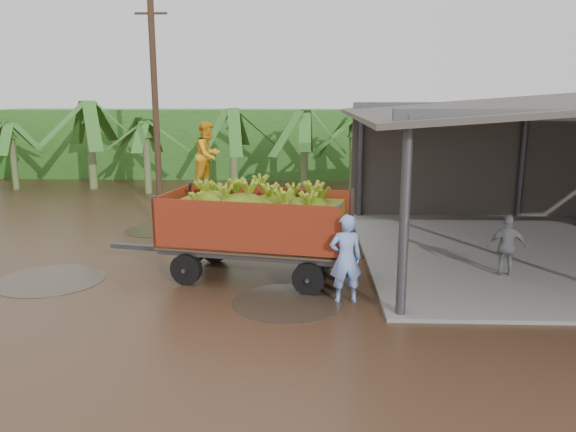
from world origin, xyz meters
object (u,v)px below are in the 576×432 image
(utility_pole, at_px, (155,105))
(man_blue, at_px, (346,259))
(man_grey, at_px, (507,247))
(banana_trailer, at_px, (256,222))

(utility_pole, bearing_deg, man_blue, -56.45)
(man_grey, bearing_deg, utility_pole, -33.99)
(man_grey, xyz_separation_m, utility_pole, (-10.61, 8.25, 3.21))
(man_blue, bearing_deg, utility_pole, -66.57)
(man_blue, relative_size, utility_pole, 0.24)
(man_blue, relative_size, man_grey, 1.23)
(man_blue, bearing_deg, man_grey, -166.59)
(banana_trailer, bearing_deg, man_blue, -26.87)
(banana_trailer, relative_size, man_blue, 3.25)
(utility_pole, bearing_deg, banana_trailer, -61.37)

